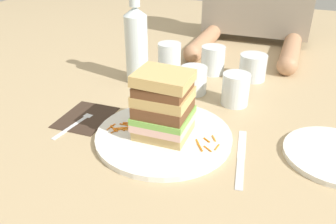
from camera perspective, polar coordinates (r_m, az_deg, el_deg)
The scene contains 28 objects.
ground_plane at distance 0.74m, azimuth 0.16°, elevation -4.57°, with size 3.00×3.00×0.00m, color tan.
main_plate at distance 0.74m, azimuth -0.85°, elevation -4.17°, with size 0.30×0.30×0.01m, color white.
sandwich at distance 0.70m, azimuth -0.86°, elevation 1.03°, with size 0.11×0.11×0.15m.
carrot_shred_0 at distance 0.76m, azimuth -8.48°, elevation -3.03°, with size 0.00×0.00×0.03m, color orange.
carrot_shred_1 at distance 0.77m, azimuth -7.19°, elevation -2.18°, with size 0.00×0.00×0.03m, color orange.
carrot_shred_2 at distance 0.76m, azimuth -9.04°, elevation -2.76°, with size 0.00×0.00×0.03m, color orange.
carrot_shred_3 at distance 0.76m, azimuth -6.91°, elevation -2.66°, with size 0.00×0.00×0.03m, color orange.
carrot_shred_4 at distance 0.78m, azimuth -6.45°, elevation -1.84°, with size 0.00×0.00×0.03m, color orange.
carrot_shred_5 at distance 0.76m, azimuth -7.66°, elevation -2.86°, with size 0.00×0.00×0.03m, color orange.
carrot_shred_6 at distance 0.76m, azimuth -7.86°, elevation -2.67°, with size 0.00×0.00×0.03m, color orange.
carrot_shred_7 at distance 0.77m, azimuth -9.26°, elevation -2.61°, with size 0.00×0.00×0.02m, color orange.
carrot_shred_8 at distance 0.77m, azimuth -9.49°, elevation -2.43°, with size 0.00×0.00×0.03m, color orange.
carrot_shred_9 at distance 0.70m, azimuth 5.39°, elevation -5.86°, with size 0.00×0.00×0.03m, color orange.
carrot_shred_10 at distance 0.73m, azimuth 7.71°, elevation -4.39°, with size 0.00×0.00×0.02m, color orange.
carrot_shred_11 at distance 0.69m, azimuth 6.67°, elevation -6.12°, with size 0.00×0.00×0.02m, color orange.
carrot_shred_12 at distance 0.70m, azimuth 8.22°, elevation -5.84°, with size 0.00×0.00×0.02m, color orange.
carrot_shred_13 at distance 0.71m, azimuth 5.03°, elevation -5.10°, with size 0.00×0.00×0.02m, color orange.
carrot_shred_14 at distance 0.72m, azimuth 6.51°, elevation -4.68°, with size 0.00×0.00×0.02m, color orange.
napkin_dark at distance 0.85m, azimuth -13.60°, elevation -0.83°, with size 0.11×0.14×0.00m, color #38281E.
fork at distance 0.83m, azimuth -14.61°, elevation -1.31°, with size 0.03×0.17×0.00m.
knife at distance 0.70m, azimuth 12.12°, elevation -7.63°, with size 0.04×0.20×0.00m.
juice_glass at distance 0.89m, azimuth 11.21°, elevation 3.52°, with size 0.07×0.07×0.08m.
water_bottle at distance 0.99m, azimuth -5.31°, elevation 11.31°, with size 0.07×0.07×0.25m.
empty_tumbler_0 at distance 1.05m, azimuth 0.24°, elevation 8.86°, with size 0.07×0.07×0.10m, color silver.
empty_tumbler_1 at distance 0.94m, azimuth 4.29°, elevation 5.36°, with size 0.07×0.07×0.07m, color silver.
empty_tumbler_2 at distance 1.07m, azimuth 7.51°, elevation 8.61°, with size 0.07×0.07×0.09m, color silver.
empty_tumbler_3 at distance 1.05m, azimuth 13.99°, elevation 7.29°, with size 0.08×0.08×0.08m, color silver.
side_plate at distance 0.76m, azimuth 26.30°, elevation -6.51°, with size 0.20×0.20×0.01m, color white.
Camera 1 is at (0.22, -0.58, 0.41)m, focal length 36.42 mm.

